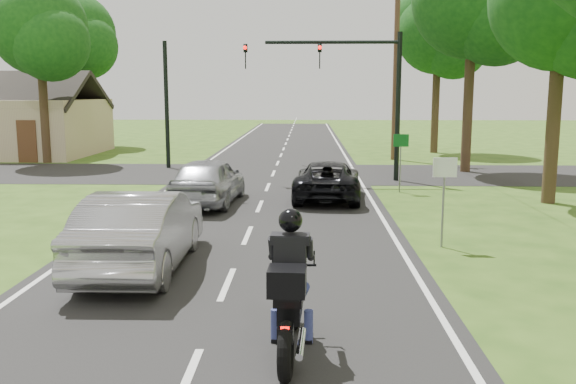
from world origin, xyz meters
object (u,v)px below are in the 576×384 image
object	(u,v)px
silver_suv	(208,180)
sign_green	(401,149)
utility_pole_far	(396,64)
traffic_signal	(353,79)
motorcycle_rider	(290,298)
sign_white	(444,180)
dark_suv	(328,180)
silver_sedan	(141,230)

from	to	relation	value
silver_suv	sign_green	bearing A→B (deg)	-154.34
utility_pole_far	traffic_signal	bearing A→B (deg)	-109.68
motorcycle_rider	sign_green	xyz separation A→B (m)	(3.61, 14.06, 0.78)
utility_pole_far	sign_white	bearing A→B (deg)	-94.51
traffic_signal	dark_suv	bearing A→B (deg)	-104.01
sign_white	sign_green	size ratio (longest dim) A/B	1.00
utility_pole_far	sign_white	distance (m)	19.39
dark_suv	silver_sedan	bearing A→B (deg)	67.61
motorcycle_rider	sign_white	bearing A→B (deg)	63.11
silver_sedan	sign_green	world-z (taller)	sign_green
silver_suv	utility_pole_far	xyz separation A→B (m)	(7.89, 13.65, 4.30)
sign_white	sign_green	xyz separation A→B (m)	(0.20, 8.00, 0.00)
motorcycle_rider	silver_suv	distance (m)	11.81
silver_sedan	sign_white	distance (m)	6.92
motorcycle_rider	utility_pole_far	world-z (taller)	utility_pole_far
dark_suv	traffic_signal	size ratio (longest dim) A/B	0.73
dark_suv	utility_pole_far	bearing A→B (deg)	-104.29
traffic_signal	motorcycle_rider	bearing A→B (deg)	-96.85
motorcycle_rider	silver_suv	size ratio (longest dim) A/B	0.53
silver_suv	traffic_signal	distance (m)	8.27
silver_sedan	traffic_signal	bearing A→B (deg)	-112.46
dark_suv	utility_pole_far	xyz separation A→B (m)	(3.99, 12.51, 4.42)
utility_pole_far	silver_sedan	bearing A→B (deg)	-111.06
motorcycle_rider	traffic_signal	xyz separation A→B (m)	(2.05, 17.08, 3.32)
silver_suv	sign_green	size ratio (longest dim) A/B	2.15
silver_suv	sign_white	world-z (taller)	sign_white
silver_sedan	traffic_signal	distance (m)	14.39
sign_white	motorcycle_rider	bearing A→B (deg)	-119.40
silver_suv	sign_white	distance (m)	8.39
motorcycle_rider	silver_sedan	size ratio (longest dim) A/B	0.49
traffic_signal	silver_sedan	bearing A→B (deg)	-111.91
sign_green	traffic_signal	bearing A→B (deg)	117.38
motorcycle_rider	traffic_signal	world-z (taller)	traffic_signal
silver_suv	sign_white	size ratio (longest dim) A/B	2.15
dark_suv	silver_sedan	size ratio (longest dim) A/B	0.94
motorcycle_rider	sign_white	size ratio (longest dim) A/B	1.14
utility_pole_far	sign_white	xyz separation A→B (m)	(-1.50, -19.02, -3.49)
dark_suv	sign_white	distance (m)	7.03
traffic_signal	sign_green	world-z (taller)	traffic_signal
sign_green	dark_suv	bearing A→B (deg)	-151.01
dark_suv	sign_white	xyz separation A→B (m)	(2.49, -6.51, 0.94)
motorcycle_rider	traffic_signal	bearing A→B (deg)	85.66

